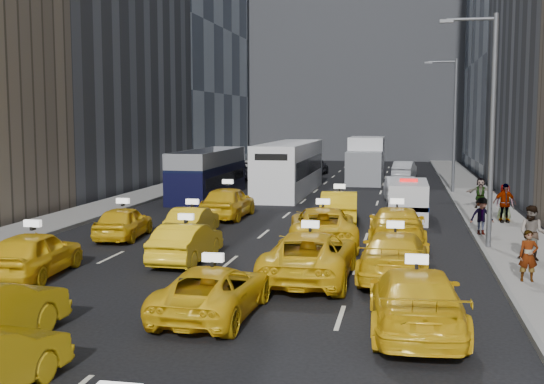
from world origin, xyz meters
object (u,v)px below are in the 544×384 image
(double_decker, at_px, (208,174))
(city_bus, at_px, (290,168))
(nypd_van, at_px, (408,201))
(box_truck, at_px, (366,160))
(pedestrian_0, at_px, (528,256))

(double_decker, bearing_deg, city_bus, 30.96)
(nypd_van, relative_size, double_decker, 0.47)
(nypd_van, xyz_separation_m, box_truck, (-3.21, 19.66, 0.82))
(nypd_van, distance_m, city_bus, 13.45)
(pedestrian_0, bearing_deg, box_truck, 98.42)
(city_bus, bearing_deg, double_decker, -148.65)
(double_decker, distance_m, pedestrian_0, 26.05)
(nypd_van, distance_m, pedestrian_0, 13.56)
(nypd_van, bearing_deg, double_decker, 154.60)
(double_decker, relative_size, city_bus, 0.78)
(box_truck, distance_m, pedestrian_0, 33.44)
(city_bus, bearing_deg, nypd_van, -59.46)
(city_bus, relative_size, pedestrian_0, 8.58)
(box_truck, bearing_deg, pedestrian_0, -81.64)
(city_bus, xyz_separation_m, pedestrian_0, (11.37, -23.99, -0.77))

